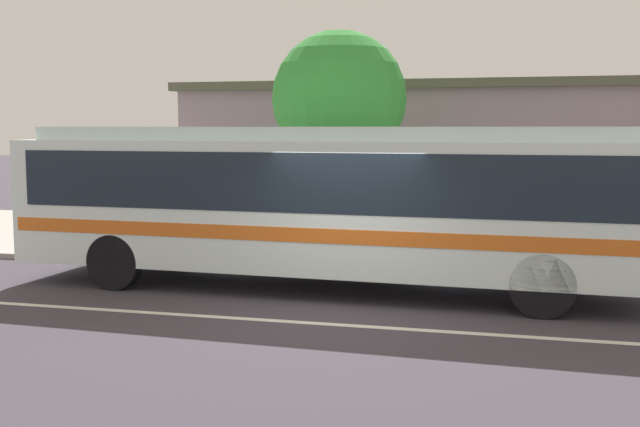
# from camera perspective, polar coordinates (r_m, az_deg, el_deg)

# --- Properties ---
(ground_plane) EXTENTS (120.00, 120.00, 0.00)m
(ground_plane) POSITION_cam_1_polar(r_m,az_deg,el_deg) (12.48, 1.54, -7.14)
(ground_plane) COLOR #3C373F
(sidewalk_slab) EXTENTS (60.00, 8.00, 0.12)m
(sidewalk_slab) POSITION_cam_1_polar(r_m,az_deg,el_deg) (19.28, 6.27, -2.24)
(sidewalk_slab) COLOR #A49E95
(sidewalk_slab) RESTS_ON ground_plane
(lane_stripe_center) EXTENTS (56.00, 0.16, 0.01)m
(lane_stripe_center) POSITION_cam_1_polar(r_m,az_deg,el_deg) (11.73, 0.65, -8.01)
(lane_stripe_center) COLOR silver
(lane_stripe_center) RESTS_ON ground_plane
(transit_bus) EXTENTS (11.26, 2.96, 2.90)m
(transit_bus) POSITION_cam_1_polar(r_m,az_deg,el_deg) (14.00, 0.38, 1.32)
(transit_bus) COLOR white
(transit_bus) RESTS_ON ground_plane
(pedestrian_waiting_near_sign) EXTENTS (0.39, 0.39, 1.65)m
(pedestrian_waiting_near_sign) POSITION_cam_1_polar(r_m,az_deg,el_deg) (17.26, 1.92, 0.22)
(pedestrian_waiting_near_sign) COLOR #3C3930
(pedestrian_waiting_near_sign) RESTS_ON sidewalk_slab
(pedestrian_walking_along_curb) EXTENTS (0.40, 0.40, 1.68)m
(pedestrian_walking_along_curb) POSITION_cam_1_polar(r_m,az_deg,el_deg) (16.18, 0.15, -0.09)
(pedestrian_walking_along_curb) COLOR #3F2D41
(pedestrian_walking_along_curb) RESTS_ON sidewalk_slab
(bus_stop_sign) EXTENTS (0.08, 0.44, 2.49)m
(bus_stop_sign) POSITION_cam_1_polar(r_m,az_deg,el_deg) (15.62, 15.58, 1.70)
(bus_stop_sign) COLOR gray
(bus_stop_sign) RESTS_ON sidewalk_slab
(street_tree_near_stop) EXTENTS (3.11, 3.11, 5.00)m
(street_tree_near_stop) POSITION_cam_1_polar(r_m,az_deg,el_deg) (18.33, 1.41, 8.30)
(street_tree_near_stop) COLOR brown
(street_tree_near_stop) RESTS_ON sidewalk_slab
(station_building) EXTENTS (20.90, 7.50, 4.17)m
(station_building) POSITION_cam_1_polar(r_m,az_deg,el_deg) (24.65, 15.86, 4.16)
(station_building) COLOR gray
(station_building) RESTS_ON ground_plane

